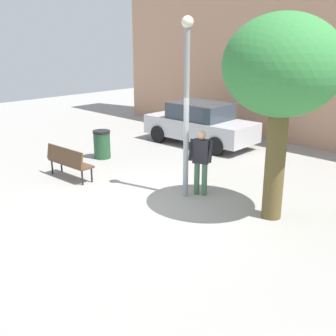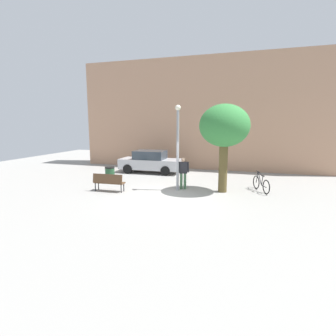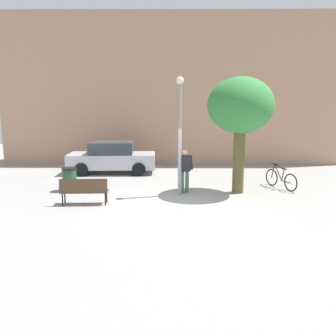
# 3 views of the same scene
# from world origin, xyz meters

# --- Properties ---
(ground_plane) EXTENTS (36.00, 36.00, 0.00)m
(ground_plane) POSITION_xyz_m (0.00, 0.00, 0.00)
(ground_plane) COLOR gray
(building_facade) EXTENTS (19.18, 2.00, 8.21)m
(building_facade) POSITION_xyz_m (0.00, 8.95, 4.11)
(building_facade) COLOR tan
(building_facade) RESTS_ON ground_plane
(lamppost) EXTENTS (0.28, 0.28, 4.34)m
(lamppost) POSITION_xyz_m (0.13, 1.23, 2.55)
(lamppost) COLOR gray
(lamppost) RESTS_ON ground_plane
(person_by_lamppost) EXTENTS (0.63, 0.45, 1.67)m
(person_by_lamppost) POSITION_xyz_m (0.34, 1.57, 0.97)
(person_by_lamppost) COLOR #47704C
(person_by_lamppost) RESTS_ON ground_plane
(park_bench) EXTENTS (1.62, 0.55, 0.92)m
(park_bench) POSITION_xyz_m (-3.13, -0.10, 0.55)
(park_bench) COLOR #513823
(park_bench) RESTS_ON ground_plane
(plaza_tree) EXTENTS (2.46, 2.46, 4.38)m
(plaza_tree) POSITION_xyz_m (2.38, 1.63, 3.26)
(plaza_tree) COLOR brown
(plaza_tree) RESTS_ON ground_plane
(bicycle_black) EXTENTS (0.82, 1.66, 0.97)m
(bicycle_black) POSITION_xyz_m (4.24, 2.35, 0.38)
(bicycle_black) COLOR black
(bicycle_black) RESTS_ON ground_plane
(parked_car_silver) EXTENTS (4.26, 1.94, 1.55)m
(parked_car_silver) POSITION_xyz_m (-3.09, 5.54, 0.77)
(parked_car_silver) COLOR #B7B7BC
(parked_car_silver) RESTS_ON ground_plane
(trash_bin) EXTENTS (0.57, 0.57, 0.93)m
(trash_bin) POSITION_xyz_m (-4.18, 1.86, 0.47)
(trash_bin) COLOR #234C2D
(trash_bin) RESTS_ON ground_plane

